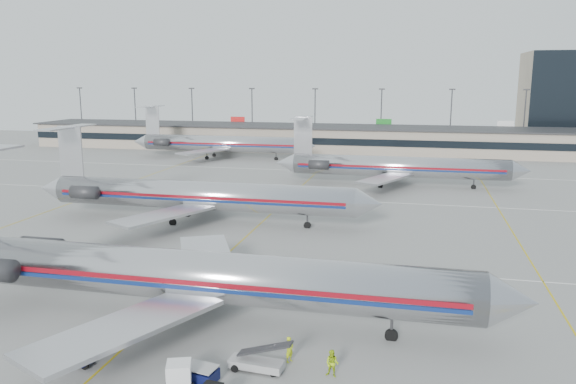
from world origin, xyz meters
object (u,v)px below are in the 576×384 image
(jet_second_row, at_px, (194,195))
(tug_center, at_px, (76,354))
(uld_container, at_px, (179,377))
(belt_loader, at_px, (257,362))
(jet_foreground, at_px, (185,274))

(jet_second_row, relative_size, tug_center, 20.91)
(tug_center, relative_size, uld_container, 1.07)
(jet_second_row, distance_m, uld_container, 39.78)
(tug_center, xyz_separation_m, belt_loader, (11.29, 1.84, -0.16))
(jet_foreground, relative_size, belt_loader, 11.60)
(jet_foreground, distance_m, uld_container, 10.20)
(jet_foreground, distance_m, tug_center, 9.27)
(jet_foreground, distance_m, belt_loader, 9.84)
(belt_loader, bearing_deg, tug_center, -166.26)
(uld_container, relative_size, belt_loader, 0.50)
(jet_second_row, xyz_separation_m, uld_container, (14.17, -37.09, -2.56))
(jet_foreground, bearing_deg, jet_second_row, 111.03)
(jet_foreground, height_order, belt_loader, jet_foreground)
(jet_foreground, height_order, jet_second_row, jet_foreground)
(tug_center, bearing_deg, belt_loader, 27.67)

